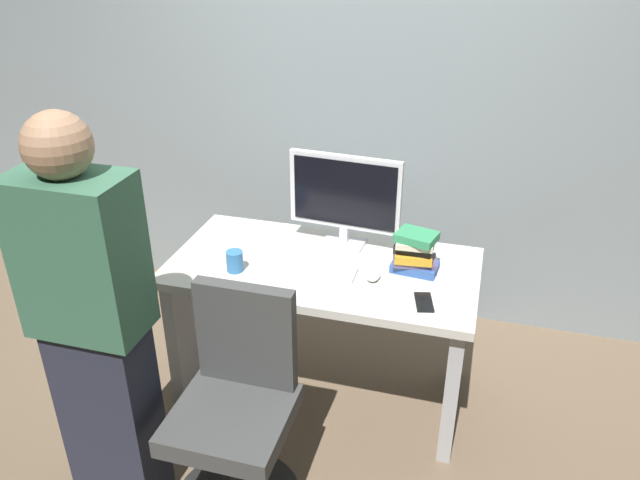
{
  "coord_description": "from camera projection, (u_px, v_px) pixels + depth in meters",
  "views": [
    {
      "loc": [
        0.66,
        -2.39,
        2.15
      ],
      "look_at": [
        0.0,
        -0.05,
        0.89
      ],
      "focal_mm": 34.87,
      "sensor_mm": 36.0,
      "label": 1
    }
  ],
  "objects": [
    {
      "name": "desk",
      "position": [
        323.0,
        306.0,
        2.96
      ],
      "size": [
        1.41,
        0.72,
        0.74
      ],
      "color": "beige",
      "rests_on": "ground"
    },
    {
      "name": "office_chair",
      "position": [
        237.0,
        416.0,
        2.42
      ],
      "size": [
        0.52,
        0.52,
        0.94
      ],
      "color": "black",
      "rests_on": "ground"
    },
    {
      "name": "cup_near_keyboard",
      "position": [
        235.0,
        261.0,
        2.78
      ],
      "size": [
        0.08,
        0.08,
        0.1
      ],
      "primitive_type": "cylinder",
      "color": "#3372B2",
      "rests_on": "desk"
    },
    {
      "name": "ground_plane",
      "position": [
        323.0,
        389.0,
        3.19
      ],
      "size": [
        9.0,
        9.0,
        0.0
      ],
      "primitive_type": "plane",
      "color": "brown"
    },
    {
      "name": "monitor",
      "position": [
        345.0,
        196.0,
        2.9
      ],
      "size": [
        0.54,
        0.15,
        0.46
      ],
      "color": "silver",
      "rests_on": "desk"
    },
    {
      "name": "mouse",
      "position": [
        373.0,
        275.0,
        2.73
      ],
      "size": [
        0.06,
        0.1,
        0.03
      ],
      "primitive_type": "ellipsoid",
      "color": "white",
      "rests_on": "desk"
    },
    {
      "name": "wall_back",
      "position": [
        370.0,
        56.0,
        3.29
      ],
      "size": [
        6.4,
        0.1,
        3.0
      ],
      "primitive_type": "cube",
      "color": "gray",
      "rests_on": "ground"
    },
    {
      "name": "book_stack",
      "position": [
        415.0,
        252.0,
        2.75
      ],
      "size": [
        0.22,
        0.18,
        0.2
      ],
      "color": "#3359A5",
      "rests_on": "desk"
    },
    {
      "name": "person_at_desk",
      "position": [
        95.0,
        329.0,
        2.23
      ],
      "size": [
        0.4,
        0.24,
        1.64
      ],
      "color": "#262838",
      "rests_on": "ground"
    },
    {
      "name": "cell_phone",
      "position": [
        424.0,
        302.0,
        2.56
      ],
      "size": [
        0.1,
        0.16,
        0.01
      ],
      "primitive_type": "cube",
      "rotation": [
        0.0,
        0.0,
        0.24
      ],
      "color": "black",
      "rests_on": "desk"
    },
    {
      "name": "keyboard",
      "position": [
        308.0,
        269.0,
        2.79
      ],
      "size": [
        0.43,
        0.13,
        0.02
      ],
      "primitive_type": "cube",
      "rotation": [
        0.0,
        0.0,
        0.01
      ],
      "color": "white",
      "rests_on": "desk"
    }
  ]
}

